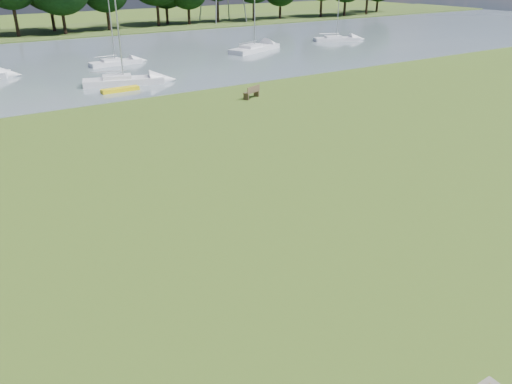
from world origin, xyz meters
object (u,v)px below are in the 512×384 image
sailboat_0 (336,38)px  sailboat_1 (115,61)px  riverbank_bench (252,92)px  kayak (120,90)px  sailboat_2 (123,79)px  sailboat_4 (254,47)px

sailboat_0 → sailboat_1: size_ratio=1.06×
riverbank_bench → kayak: riverbank_bench is taller
sailboat_2 → sailboat_4: size_ratio=0.98×
sailboat_0 → riverbank_bench: bearing=-120.3°
sailboat_1 → sailboat_4: 18.11m
riverbank_bench → kayak: size_ratio=0.53×
sailboat_4 → kayak: bearing=-172.6°
riverbank_bench → sailboat_2: sailboat_2 is taller
sailboat_0 → kayak: bearing=-137.4°
sailboat_0 → sailboat_2: 37.40m
kayak → sailboat_2: bearing=63.6°
sailboat_0 → sailboat_2: size_ratio=0.77×
riverbank_bench → sailboat_0: 35.93m
riverbank_bench → sailboat_1: sailboat_1 is taller
kayak → sailboat_1: sailboat_1 is taller
riverbank_bench → sailboat_1: 21.24m
kayak → sailboat_2: size_ratio=0.35×
kayak → sailboat_0: (36.89, 13.81, 0.26)m
riverbank_bench → sailboat_0: bearing=15.6°
sailboat_4 → sailboat_1: bearing=157.3°
kayak → sailboat_4: sailboat_4 is taller
riverbank_bench → sailboat_0: sailboat_0 is taller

